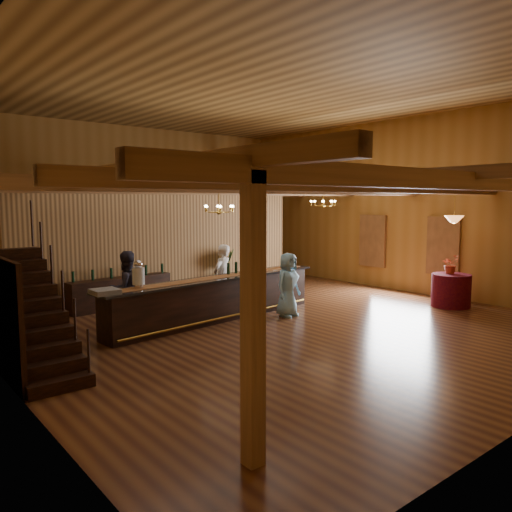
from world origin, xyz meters
TOP-DOWN VIEW (x-y plane):
  - floor at (0.00, 0.00)m, footprint 14.00×14.00m
  - ceiling at (0.00, 0.00)m, footprint 14.00×14.00m
  - wall_back at (0.00, 7.00)m, footprint 12.00×0.10m
  - wall_right at (6.00, 0.00)m, footprint 0.10×14.00m
  - beam_grid at (0.00, 0.51)m, footprint 11.90×13.90m
  - support_posts at (0.00, -0.50)m, footprint 9.20×10.20m
  - partition_wall at (-0.50, 3.50)m, footprint 9.00×0.18m
  - window_right_front at (5.95, -1.60)m, footprint 0.12×1.05m
  - window_right_back at (5.95, 1.00)m, footprint 0.12×1.05m
  - staircase at (-5.45, -0.74)m, footprint 1.00×2.80m
  - backroom_boxes at (-0.29, 5.50)m, footprint 4.10×0.60m
  - tasting_bar at (-0.98, 0.28)m, footprint 6.36×1.52m
  - beverage_dispenser at (-3.11, 0.08)m, footprint 0.26×0.26m
  - glass_rack_tray at (-3.94, -0.11)m, footprint 0.50×0.50m
  - raffle_drum at (1.73, 0.55)m, footprint 0.34×0.24m
  - bar_bottle_0 at (-0.49, 0.46)m, footprint 0.07×0.07m
  - bar_bottle_1 at (-0.23, 0.49)m, footprint 0.07×0.07m
  - backbar_shelf at (-2.17, 3.13)m, footprint 2.98×0.76m
  - round_table at (4.91, -2.48)m, footprint 1.04×1.04m
  - chandelier_left at (-0.42, 0.95)m, footprint 0.80×0.80m
  - chandelier_right at (4.21, 1.69)m, footprint 0.80×0.80m
  - pendant_lamp at (4.91, -2.48)m, footprint 0.52×0.52m
  - bartender at (-0.25, 1.08)m, footprint 0.76×0.64m
  - staff_second at (-2.96, 1.06)m, footprint 0.90×0.73m
  - guest at (0.64, -0.51)m, footprint 0.87×0.65m
  - floor_plant at (1.26, 3.07)m, footprint 0.94×0.85m
  - table_flowers at (4.97, -2.40)m, footprint 0.59×0.55m
  - table_vase at (5.01, -2.41)m, footprint 0.22×0.22m

SIDE VIEW (x-z plane):
  - floor at x=0.00m, z-range 0.00..0.00m
  - backbar_shelf at x=-2.17m, z-range 0.00..0.83m
  - round_table at x=4.91m, z-range 0.00..0.90m
  - backroom_boxes at x=-0.29m, z-range -0.02..1.08m
  - tasting_bar at x=-0.98m, z-range 0.00..1.07m
  - floor_plant at x=1.26m, z-range 0.00..1.40m
  - guest at x=0.64m, z-range 0.00..1.61m
  - staff_second at x=-2.96m, z-range 0.00..1.76m
  - bartender at x=-0.25m, z-range 0.00..1.76m
  - staircase at x=-5.45m, z-range 0.00..2.00m
  - table_vase at x=5.01m, z-range 0.90..1.23m
  - glass_rack_tray at x=-3.94m, z-range 1.05..1.15m
  - table_flowers at x=4.97m, z-range 0.90..1.43m
  - bar_bottle_0 at x=-0.49m, z-range 1.05..1.35m
  - bar_bottle_1 at x=-0.23m, z-range 1.05..1.35m
  - raffle_drum at x=1.73m, z-range 1.08..1.38m
  - beverage_dispenser at x=-3.11m, z-range 1.04..1.64m
  - window_right_front at x=5.95m, z-range 0.67..2.42m
  - window_right_back at x=5.95m, z-range 0.67..2.42m
  - partition_wall at x=-0.50m, z-range 0.00..3.10m
  - support_posts at x=0.00m, z-range 0.00..3.20m
  - pendant_lamp at x=4.91m, z-range 1.95..2.85m
  - chandelier_left at x=-0.42m, z-range 2.37..3.03m
  - wall_back at x=0.00m, z-range 0.00..5.50m
  - wall_right at x=6.00m, z-range 0.00..5.50m
  - chandelier_right at x=4.21m, z-range 2.56..3.09m
  - beam_grid at x=0.00m, z-range 3.05..3.44m
  - ceiling at x=0.00m, z-range 5.50..5.50m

